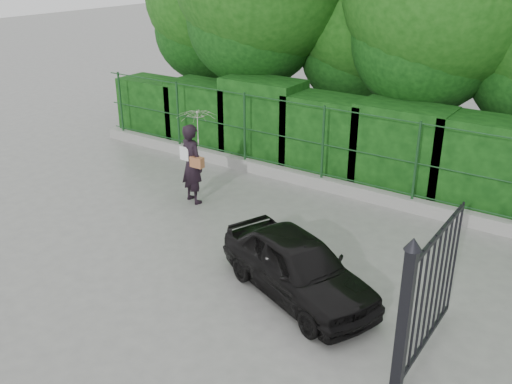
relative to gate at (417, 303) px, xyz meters
The scene contains 7 objects.
ground 4.81m from the gate, behind, with size 80.00×80.00×0.00m, color gray.
kerb 7.04m from the gate, 131.36° to the left, with size 14.00×0.25×0.30m, color #9E9E99.
fence 6.82m from the gate, 129.97° to the left, with size 14.13×0.06×1.80m.
hedge 7.61m from the gate, 125.07° to the left, with size 14.20×1.20×2.26m.
gate is the anchor object (origin of this frame).
woman 6.87m from the gate, 155.00° to the left, with size 0.99×0.91×2.21m.
car 2.55m from the gate, 159.29° to the left, with size 1.30×3.23×1.10m, color black.
Camera 1 is at (6.41, -7.12, 5.47)m, focal length 40.00 mm.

